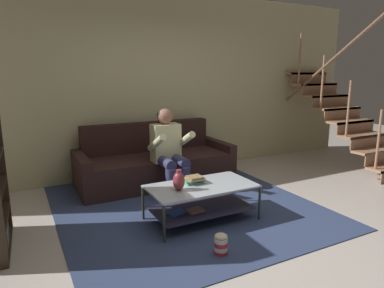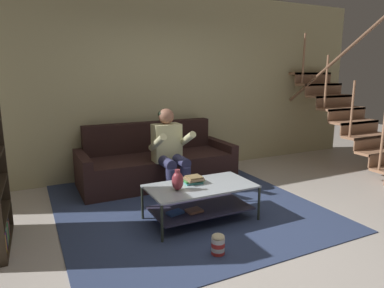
{
  "view_description": "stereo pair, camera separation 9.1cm",
  "coord_description": "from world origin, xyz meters",
  "px_view_note": "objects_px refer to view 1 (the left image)",
  "views": [
    {
      "loc": [
        -1.91,
        -2.76,
        1.64
      ],
      "look_at": [
        -0.05,
        0.79,
        0.79
      ],
      "focal_mm": 32.0,
      "sensor_mm": 36.0,
      "label": 1
    },
    {
      "loc": [
        -1.83,
        -2.8,
        1.64
      ],
      "look_at": [
        -0.05,
        0.79,
        0.79
      ],
      "focal_mm": 32.0,
      "sensor_mm": 36.0,
      "label": 2
    }
  ],
  "objects_px": {
    "coffee_table": "(201,197)",
    "popcorn_tub": "(221,244)",
    "person_seated_center": "(169,148)",
    "vase": "(179,181)",
    "couch": "(155,164)",
    "book_stack": "(194,180)"
  },
  "relations": [
    {
      "from": "person_seated_center",
      "to": "popcorn_tub",
      "type": "distance_m",
      "value": 1.8
    },
    {
      "from": "person_seated_center",
      "to": "vase",
      "type": "relative_size",
      "value": 5.14
    },
    {
      "from": "person_seated_center",
      "to": "vase",
      "type": "xyz_separation_m",
      "value": [
        -0.33,
        -0.99,
        -0.12
      ]
    },
    {
      "from": "vase",
      "to": "popcorn_tub",
      "type": "xyz_separation_m",
      "value": [
        0.08,
        -0.71,
        -0.42
      ]
    },
    {
      "from": "couch",
      "to": "book_stack",
      "type": "distance_m",
      "value": 1.41
    },
    {
      "from": "coffee_table",
      "to": "person_seated_center",
      "type": "bearing_deg",
      "value": 87.15
    },
    {
      "from": "book_stack",
      "to": "popcorn_tub",
      "type": "distance_m",
      "value": 0.93
    },
    {
      "from": "popcorn_tub",
      "to": "person_seated_center",
      "type": "bearing_deg",
      "value": 81.84
    },
    {
      "from": "person_seated_center",
      "to": "couch",
      "type": "bearing_deg",
      "value": 90.0
    },
    {
      "from": "person_seated_center",
      "to": "popcorn_tub",
      "type": "relative_size",
      "value": 5.75
    },
    {
      "from": "couch",
      "to": "popcorn_tub",
      "type": "height_order",
      "value": "couch"
    },
    {
      "from": "person_seated_center",
      "to": "coffee_table",
      "type": "bearing_deg",
      "value": -92.85
    },
    {
      "from": "couch",
      "to": "book_stack",
      "type": "relative_size",
      "value": 9.46
    },
    {
      "from": "coffee_table",
      "to": "vase",
      "type": "relative_size",
      "value": 5.26
    },
    {
      "from": "popcorn_tub",
      "to": "vase",
      "type": "bearing_deg",
      "value": 96.81
    },
    {
      "from": "couch",
      "to": "person_seated_center",
      "type": "relative_size",
      "value": 1.97
    },
    {
      "from": "couch",
      "to": "vase",
      "type": "relative_size",
      "value": 10.11
    },
    {
      "from": "vase",
      "to": "popcorn_tub",
      "type": "distance_m",
      "value": 0.83
    },
    {
      "from": "coffee_table",
      "to": "popcorn_tub",
      "type": "distance_m",
      "value": 0.78
    },
    {
      "from": "coffee_table",
      "to": "popcorn_tub",
      "type": "relative_size",
      "value": 5.89
    },
    {
      "from": "popcorn_tub",
      "to": "coffee_table",
      "type": "bearing_deg",
      "value": 75.04
    },
    {
      "from": "vase",
      "to": "book_stack",
      "type": "xyz_separation_m",
      "value": [
        0.26,
        0.13,
        -0.07
      ]
    }
  ]
}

